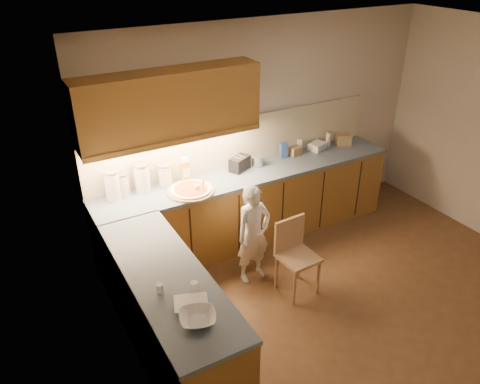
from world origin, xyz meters
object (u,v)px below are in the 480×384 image
Objects in this scene: pizza_on_board at (191,190)px; toaster at (240,163)px; oil_jug at (185,171)px; child at (253,234)px; wooden_chair at (295,251)px.

pizza_on_board reaches higher than toaster.
child is at bearing -64.48° from oil_jug.
wooden_chair is 1.29m from toaster.
child is at bearing -134.46° from toaster.
toaster is (0.01, 1.18, 0.52)m from wooden_chair.
oil_jug reaches higher than child.
oil_jug is at bearing 116.31° from wooden_chair.
oil_jug reaches higher than wooden_chair.
toaster is at bearing -2.09° from oil_jug.
pizza_on_board is at bearing 123.97° from wooden_chair.
child is at bearing -53.00° from pizza_on_board.
toaster is (0.73, 0.22, 0.06)m from pizza_on_board.
pizza_on_board is 0.83m from child.
pizza_on_board is 1.29m from wooden_chair.
wooden_chair is at bearing -57.70° from child.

